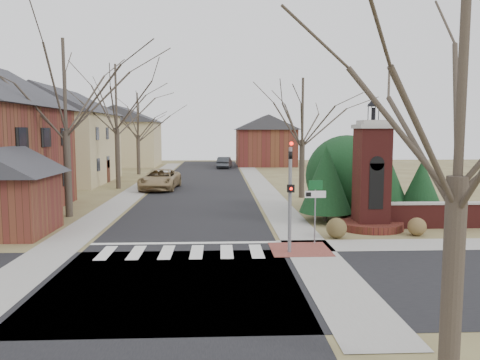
{
  "coord_description": "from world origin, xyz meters",
  "views": [
    {
      "loc": [
        1.52,
        -17.55,
        4.83
      ],
      "look_at": [
        2.56,
        6.0,
        2.35
      ],
      "focal_mm": 35.0,
      "sensor_mm": 36.0,
      "label": 1
    }
  ],
  "objects": [
    {
      "name": "stop_bar",
      "position": [
        0.0,
        2.3,
        0.01
      ],
      "size": [
        8.0,
        0.35,
        0.02
      ],
      "primitive_type": "cube",
      "color": "silver",
      "rests_on": "ground"
    },
    {
      "name": "main_street",
      "position": [
        0.0,
        22.0,
        0.01
      ],
      "size": [
        8.0,
        70.0,
        0.01
      ],
      "primitive_type": "cube",
      "color": "black",
      "rests_on": "ground"
    },
    {
      "name": "bare_tree_2",
      "position": [
        -7.5,
        35.0,
        7.03
      ],
      "size": [
        7.35,
        7.35,
        10.19
      ],
      "color": "#473D33",
      "rests_on": "ground"
    },
    {
      "name": "curb_apron",
      "position": [
        4.8,
        1.0,
        0.01
      ],
      "size": [
        2.4,
        2.4,
        0.02
      ],
      "primitive_type": "cube",
      "color": "brown",
      "rests_on": "ground"
    },
    {
      "name": "brick_gate_monument",
      "position": [
        9.0,
        4.99,
        2.17
      ],
      "size": [
        3.2,
        3.2,
        6.47
      ],
      "color": "#541C18",
      "rests_on": "ground"
    },
    {
      "name": "house_stucco_left",
      "position": [
        -13.5,
        27.0,
        4.59
      ],
      "size": [
        9.8,
        12.8,
        9.28
      ],
      "color": "tan",
      "rests_on": "ground"
    },
    {
      "name": "house_distant_left",
      "position": [
        -12.01,
        48.0,
        4.25
      ],
      "size": [
        10.8,
        8.8,
        8.53
      ],
      "color": "tan",
      "rests_on": "ground"
    },
    {
      "name": "dry_shrub_right",
      "position": [
        10.65,
        3.33,
        0.42
      ],
      "size": [
        0.85,
        0.85,
        0.85
      ],
      "primitive_type": "sphere",
      "color": "brown",
      "rests_on": "ground"
    },
    {
      "name": "bare_tree_0",
      "position": [
        -7.0,
        9.0,
        7.7
      ],
      "size": [
        8.05,
        8.05,
        11.15
      ],
      "color": "#473D33",
      "rests_on": "ground"
    },
    {
      "name": "house_distant_right",
      "position": [
        7.99,
        47.99,
        3.65
      ],
      "size": [
        8.8,
        8.8,
        7.3
      ],
      "color": "brown",
      "rests_on": "ground"
    },
    {
      "name": "sidewalk_right_main",
      "position": [
        5.2,
        22.0,
        0.01
      ],
      "size": [
        2.0,
        60.0,
        0.02
      ],
      "primitive_type": "cube",
      "color": "gray",
      "rests_on": "ground"
    },
    {
      "name": "evergreen_near",
      "position": [
        7.2,
        7.0,
        2.3
      ],
      "size": [
        2.8,
        2.8,
        4.1
      ],
      "color": "#473D33",
      "rests_on": "ground"
    },
    {
      "name": "crosswalk_zone",
      "position": [
        0.0,
        0.8,
        0.01
      ],
      "size": [
        8.0,
        2.2,
        0.02
      ],
      "primitive_type": "cube",
      "color": "silver",
      "rests_on": "ground"
    },
    {
      "name": "evergreen_mass",
      "position": [
        9.0,
        9.5,
        2.4
      ],
      "size": [
        4.8,
        4.8,
        4.8
      ],
      "primitive_type": "sphere",
      "color": "black",
      "rests_on": "ground"
    },
    {
      "name": "cross_street",
      "position": [
        0.0,
        -3.0,
        0.01
      ],
      "size": [
        120.0,
        8.0,
        0.01
      ],
      "primitive_type": "cube",
      "color": "black",
      "rests_on": "ground"
    },
    {
      "name": "traffic_signal_pole",
      "position": [
        4.3,
        0.57,
        2.59
      ],
      "size": [
        0.28,
        0.41,
        4.5
      ],
      "color": "slate",
      "rests_on": "ground"
    },
    {
      "name": "bare_tree_1",
      "position": [
        -7.0,
        22.0,
        8.03
      ],
      "size": [
        8.4,
        8.4,
        11.64
      ],
      "color": "#473D33",
      "rests_on": "ground"
    },
    {
      "name": "sign_post",
      "position": [
        5.59,
        1.99,
        1.95
      ],
      "size": [
        0.9,
        0.07,
        2.75
      ],
      "color": "slate",
      "rests_on": "ground"
    },
    {
      "name": "garage_left",
      "position": [
        -8.52,
        4.49,
        2.24
      ],
      "size": [
        4.8,
        4.8,
        4.29
      ],
      "color": "brown",
      "rests_on": "ground"
    },
    {
      "name": "dry_shrub_left",
      "position": [
        6.8,
        3.0,
        0.46
      ],
      "size": [
        0.93,
        0.93,
        0.93
      ],
      "primitive_type": "sphere",
      "color": "brown",
      "rests_on": "ground"
    },
    {
      "name": "evergreen_far",
      "position": [
        12.5,
        7.2,
        1.9
      ],
      "size": [
        2.4,
        2.4,
        3.3
      ],
      "color": "#473D33",
      "rests_on": "ground"
    },
    {
      "name": "bare_tree_3",
      "position": [
        7.5,
        16.0,
        6.69
      ],
      "size": [
        7.0,
        7.0,
        9.7
      ],
      "color": "#473D33",
      "rests_on": "ground"
    },
    {
      "name": "brick_garden_wall",
      "position": [
        13.5,
        5.0,
        0.66
      ],
      "size": [
        7.5,
        0.5,
        1.3
      ],
      "color": "#541C18",
      "rests_on": "ground"
    },
    {
      "name": "evergreen_mid",
      "position": [
        10.5,
        8.2,
        2.6
      ],
      "size": [
        3.4,
        3.4,
        4.7
      ],
      "color": "#473D33",
      "rests_on": "ground"
    },
    {
      "name": "ground",
      "position": [
        0.0,
        0.0,
        0.0
      ],
      "size": [
        120.0,
        120.0,
        0.0
      ],
      "primitive_type": "plane",
      "color": "brown",
      "rests_on": "ground"
    },
    {
      "name": "bare_tree_4",
      "position": [
        6.0,
        -9.0,
        6.35
      ],
      "size": [
        6.65,
        6.65,
        9.21
      ],
      "color": "#473D33",
      "rests_on": "ground"
    },
    {
      "name": "distant_car",
      "position": [
        2.19,
        43.22,
        0.74
      ],
      "size": [
        2.1,
        4.65,
        1.48
      ],
      "primitive_type": "imported",
      "rotation": [
        0.0,
        0.0,
        3.02
      ],
      "color": "#33373B",
      "rests_on": "ground"
    },
    {
      "name": "pickup_truck",
      "position": [
        -3.4,
        21.22,
        0.84
      ],
      "size": [
        3.17,
        6.22,
        1.68
      ],
      "primitive_type": "imported",
      "rotation": [
        0.0,
        0.0,
        -0.06
      ],
      "color": "#9B8054",
      "rests_on": "ground"
    },
    {
      "name": "sidewalk_left",
      "position": [
        -5.2,
        22.0,
        0.01
      ],
      "size": [
        2.0,
        60.0,
        0.02
      ],
      "primitive_type": "cube",
      "color": "gray",
      "rests_on": "ground"
    }
  ]
}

